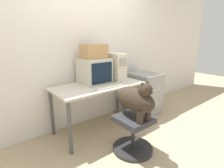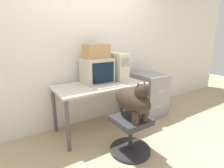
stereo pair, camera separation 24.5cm
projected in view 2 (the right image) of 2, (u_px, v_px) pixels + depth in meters
ground_plane at (112, 137)px, 2.63m from camera, size 12.00×12.00×0.00m
wall_back at (87, 47)px, 2.91m from camera, size 8.00×0.05×2.60m
desk at (100, 90)px, 2.74m from camera, size 1.40×0.70×0.75m
crt_monitor at (97, 71)px, 2.76m from camera, size 0.44×0.41×0.39m
pc_tower at (116, 67)px, 2.92m from camera, size 0.19×0.49×0.46m
keyboard at (109, 86)px, 2.56m from camera, size 0.47×0.17×0.03m
computer_mouse at (125, 83)px, 2.72m from camera, size 0.06×0.04×0.03m
office_chair at (131, 135)px, 2.25m from camera, size 0.53×0.53×0.48m
dog at (133, 100)px, 2.11m from camera, size 0.26×0.60×0.50m
filing_cabinet at (149, 94)px, 3.36m from camera, size 0.51×0.58×0.80m
cardboard_box at (96, 51)px, 2.68m from camera, size 0.36×0.26×0.22m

